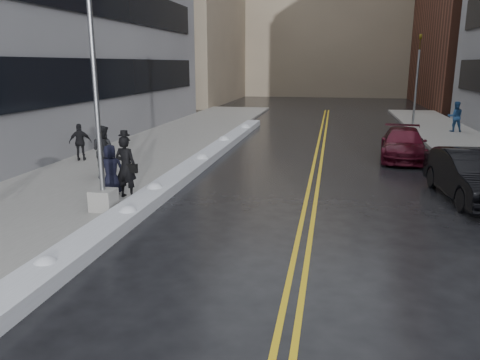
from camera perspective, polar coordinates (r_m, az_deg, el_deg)
The scene contains 16 objects.
ground at distance 11.20m, azimuth -5.60°, elevation -8.42°, with size 160.00×160.00×0.00m, color black.
sidewalk_west at distance 22.16m, azimuth -12.47°, elevation 2.80°, with size 5.50×50.00×0.15m, color gray.
lane_line_left at distance 20.36m, azimuth 8.96°, elevation 1.78°, with size 0.12×50.00×0.01m, color gold.
lane_line_right at distance 20.35m, azimuth 9.80°, elevation 1.74°, with size 0.12×50.00×0.01m, color gold.
snow_ridge at distance 19.16m, azimuth -5.78°, elevation 1.62°, with size 0.90×30.00×0.34m, color silver.
building_west_far at distance 57.19m, azimuth -8.20°, elevation 18.65°, with size 14.00×22.00×18.00m, color gray.
building_far at distance 70.22m, azimuth 10.91°, elevation 19.30°, with size 36.00×16.00×22.00m, color gray.
lamppost at distance 13.60m, azimuth -16.90°, elevation 6.12°, with size 0.65×0.65×7.62m.
traffic_signal at distance 34.34m, azimuth 20.77°, elevation 11.71°, with size 0.16×0.20×6.00m.
pedestrian_fedora at distance 15.01m, azimuth -13.73°, elevation 1.57°, with size 0.71×0.47×1.96m, color black.
pedestrian_b at distance 18.25m, azimuth -16.30°, elevation 3.47°, with size 0.92×0.72×1.89m, color black.
pedestrian_c at distance 15.51m, azimuth -15.47°, elevation 1.22°, with size 0.79×0.52×1.62m, color black.
pedestrian_d at distance 21.46m, azimuth -18.89°, elevation 4.39°, with size 0.94×0.39×1.60m, color black.
pedestrian_east at distance 31.97m, azimuth 24.77°, elevation 7.03°, with size 0.90×0.70×1.85m, color navy.
car_black at distance 16.58m, azimuth 26.45°, elevation 0.46°, with size 1.69×4.83×1.59m, color black.
car_maroon at distance 22.66m, azimuth 19.27°, elevation 4.17°, with size 1.93×4.75×1.38m, color #3F0A16.
Camera 1 is at (3.06, -9.89, 4.27)m, focal length 35.00 mm.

